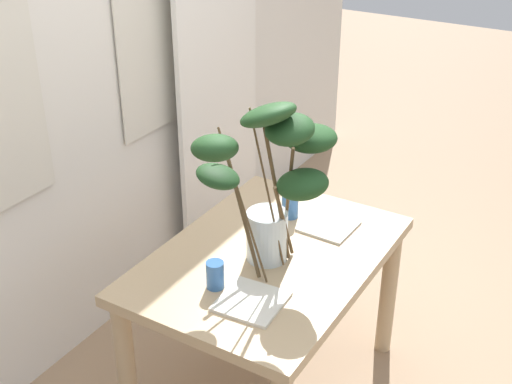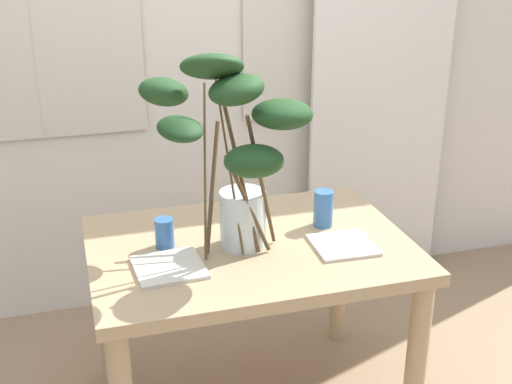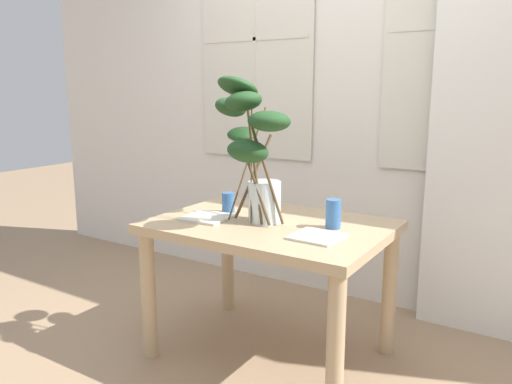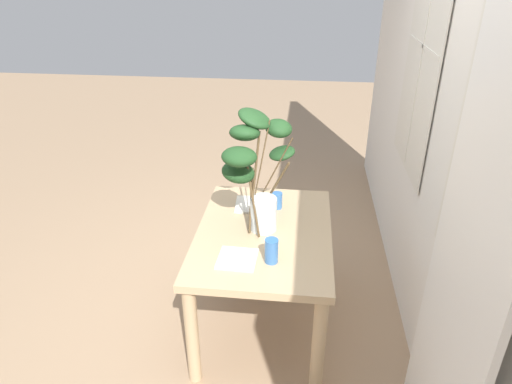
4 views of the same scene
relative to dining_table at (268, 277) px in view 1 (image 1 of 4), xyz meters
The scene contains 8 objects.
back_wall_with_windows 1.31m from the dining_table, 90.00° to the left, with size 5.54×0.14×2.86m.
curtain_sheer_side 1.39m from the dining_table, 42.73° to the left, with size 0.74×0.03×2.41m, color white.
dining_table is the anchor object (origin of this frame).
vase_with_branches 0.53m from the dining_table, 140.02° to the right, with size 0.60×0.48×0.77m.
drinking_glass_blue_left 0.35m from the dining_table, 169.02° to the left, with size 0.07×0.07×0.11m, color #386BAD.
drinking_glass_blue_right 0.37m from the dining_table, 12.73° to the left, with size 0.08×0.08×0.14m, color #386BAD.
plate_square_left 0.36m from the dining_table, 160.96° to the right, with size 0.23×0.23×0.01m, color silver.
plate_square_right 0.36m from the dining_table, 20.66° to the right, with size 0.22×0.22×0.01m, color silver.
Camera 1 is at (-2.06, -1.17, 2.28)m, focal length 48.02 mm.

